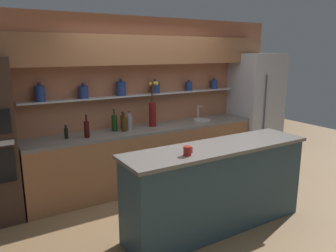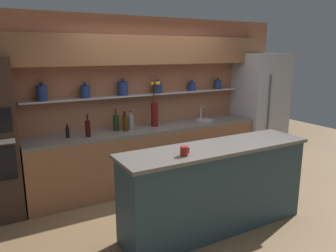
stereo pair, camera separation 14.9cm
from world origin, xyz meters
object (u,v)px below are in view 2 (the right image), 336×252
bottle_spirit_5 (131,122)px  flower_vase (155,110)px  bottle_wine_4 (88,128)px  bottle_spirit_0 (126,124)px  refrigerator (260,109)px  bottle_spirit_2 (125,121)px  sink_fixture (204,119)px  bottle_sauce_3 (68,132)px  coffee_mug (184,151)px  bottle_wine_1 (116,123)px

bottle_spirit_5 → flower_vase: bearing=7.6°
bottle_wine_4 → bottle_spirit_0: bearing=6.2°
refrigerator → bottle_spirit_2: bearing=175.5°
sink_fixture → flower_vase: bearing=176.8°
bottle_spirit_5 → bottle_spirit_2: bearing=101.6°
sink_fixture → bottle_spirit_0: bottle_spirit_0 is taller
bottle_sauce_3 → coffee_mug: 1.89m
refrigerator → bottle_wine_1: size_ratio=6.25×
bottle_spirit_5 → refrigerator: bearing=-1.0°
refrigerator → bottle_sauce_3: size_ratio=10.88×
bottle_spirit_0 → bottle_spirit_5: 0.10m
bottle_spirit_2 → coffee_mug: (-0.10, -1.87, 0.04)m
flower_vase → bottle_spirit_5: (-0.43, -0.06, -0.13)m
bottle_spirit_5 → coffee_mug: (-0.13, -1.71, 0.03)m
bottle_spirit_2 → bottle_wine_1: bearing=-151.9°
bottle_wine_1 → sink_fixture: bearing=-2.3°
refrigerator → bottle_spirit_0: bearing=179.6°
bottle_spirit_5 → coffee_mug: bearing=-94.4°
bottle_spirit_5 → coffee_mug: bottle_spirit_5 is taller
bottle_wine_1 → bottle_spirit_0: bearing=-39.7°
sink_fixture → bottle_spirit_0: bearing=-178.8°
flower_vase → coffee_mug: size_ratio=6.78×
refrigerator → bottle_wine_4: refrigerator is taller
flower_vase → bottle_wine_1: (-0.64, 0.01, -0.13)m
refrigerator → bottle_spirit_5: (-2.57, 0.04, 0.02)m
bottle_spirit_0 → bottle_sauce_3: (-0.84, 0.03, -0.03)m
bottle_sauce_3 → bottle_spirit_5: bearing=-0.2°
refrigerator → bottle_wine_4: size_ratio=6.41×
flower_vase → bottle_spirit_5: 0.45m
bottle_wine_4 → flower_vase: bearing=7.5°
sink_fixture → bottle_wine_4: size_ratio=0.93×
bottle_wine_1 → coffee_mug: bottle_wine_1 is taller
bottle_wine_4 → refrigerator: bearing=0.8°
bottle_spirit_2 → coffee_mug: 1.88m
bottle_spirit_0 → bottle_sauce_3: bottle_spirit_0 is taller
bottle_spirit_5 → coffee_mug: size_ratio=2.76×
bottle_wine_4 → coffee_mug: bearing=-71.4°
refrigerator → coffee_mug: bearing=-148.3°
flower_vase → bottle_spirit_5: bearing=-172.4°
sink_fixture → bottle_spirit_2: (-1.38, 0.16, 0.08)m
bottle_wine_1 → bottle_wine_4: bearing=-161.4°
sink_fixture → refrigerator: bearing=-2.3°
bottle_wine_4 → bottle_spirit_5: 0.68m
bottle_spirit_0 → bottle_spirit_5: bearing=14.4°
refrigerator → bottle_spirit_5: size_ratio=7.12×
sink_fixture → bottle_spirit_2: 1.39m
refrigerator → flower_vase: (-2.14, 0.10, 0.15)m
refrigerator → flower_vase: 2.15m
bottle_spirit_2 → coffee_mug: bearing=-93.0°
bottle_wine_1 → bottle_sauce_3: bottle_wine_1 is taller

